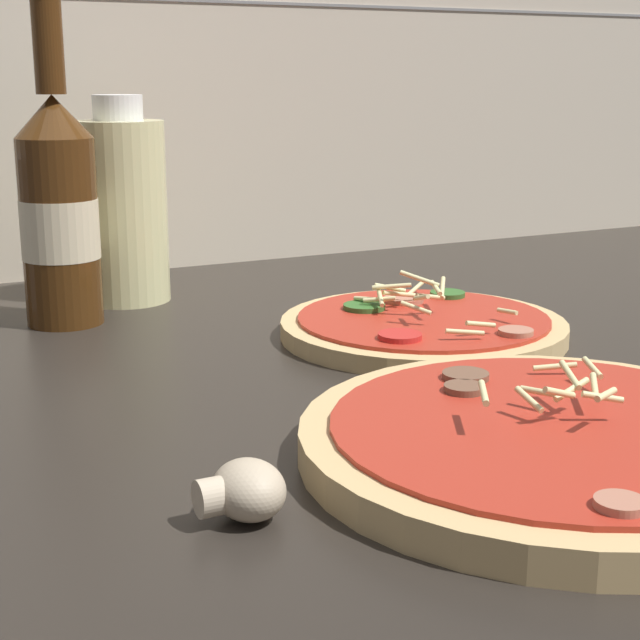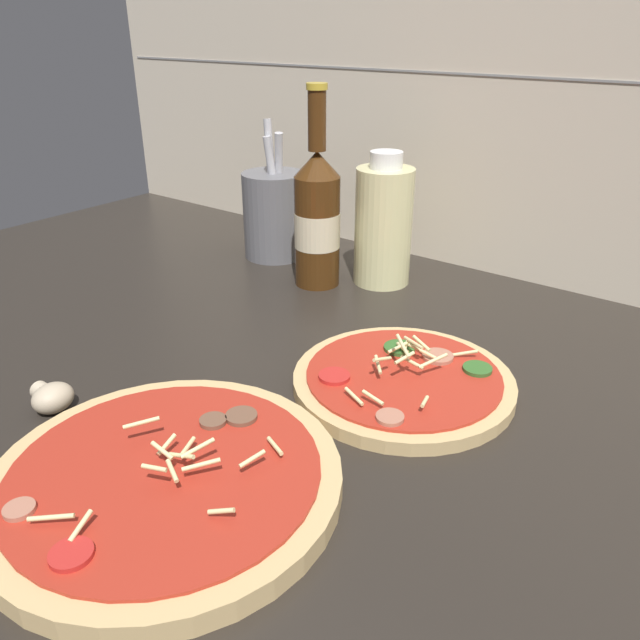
{
  "view_description": "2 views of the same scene",
  "coord_description": "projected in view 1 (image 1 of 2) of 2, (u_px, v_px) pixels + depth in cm",
  "views": [
    {
      "loc": [
        -35.65,
        -54.48,
        22.82
      ],
      "look_at": [
        -6.39,
        4.05,
        6.3
      ],
      "focal_mm": 55.0,
      "sensor_mm": 36.0,
      "label": 1
    },
    {
      "loc": [
        31.43,
        -39.86,
        36.68
      ],
      "look_at": [
        -6.39,
        9.97,
        6.49
      ],
      "focal_mm": 35.0,
      "sensor_mm": 36.0,
      "label": 2
    }
  ],
  "objects": [
    {
      "name": "tile_backsplash",
      "position": [
        195.0,
        1.0,
        1.0
      ],
      "size": [
        160.0,
        1.13,
        60.0
      ],
      "color": "beige",
      "rests_on": "ground"
    },
    {
      "name": "counter_slab",
      "position": [
        428.0,
        393.0,
        0.68
      ],
      "size": [
        160.0,
        90.0,
        2.5
      ],
      "color": "#28231E",
      "rests_on": "ground"
    },
    {
      "name": "pizza_far",
      "position": [
        423.0,
        327.0,
        0.77
      ],
      "size": [
        22.57,
        22.57,
        5.39
      ],
      "color": "tan",
      "rests_on": "counter_slab"
    },
    {
      "name": "mushroom_left",
      "position": [
        244.0,
        490.0,
        0.46
      ],
      "size": [
        4.25,
        4.05,
        2.83
      ],
      "color": "beige",
      "rests_on": "counter_slab"
    },
    {
      "name": "beer_bottle",
      "position": [
        59.0,
        207.0,
        0.8
      ],
      "size": [
        6.36,
        6.36,
        27.06
      ],
      "color": "#47280F",
      "rests_on": "counter_slab"
    },
    {
      "name": "oil_bottle",
      "position": [
        123.0,
        208.0,
        0.88
      ],
      "size": [
        8.01,
        8.01,
        18.49
      ],
      "color": "beige",
      "rests_on": "counter_slab"
    },
    {
      "name": "pizza_near",
      "position": [
        559.0,
        442.0,
        0.53
      ],
      "size": [
        28.16,
        28.16,
        4.54
      ],
      "color": "tan",
      "rests_on": "counter_slab"
    }
  ]
}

